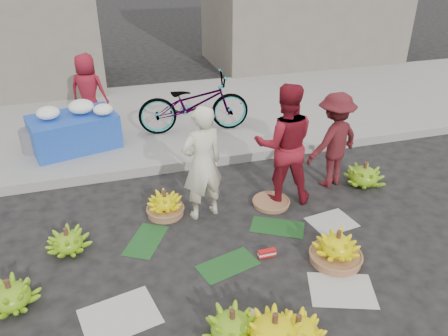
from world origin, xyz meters
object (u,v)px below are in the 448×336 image
object	(u,v)px
banana_bunch_4	(337,249)
bicycle	(194,104)
flower_table	(74,129)
vendor_cream	(202,164)
banana_bunch_0	(11,295)

from	to	relation	value
banana_bunch_4	bicycle	xyz separation A→B (m)	(-0.70, 3.76, 0.46)
flower_table	vendor_cream	bearing A→B (deg)	-71.28
flower_table	bicycle	xyz separation A→B (m)	(2.01, 0.12, 0.19)
flower_table	bicycle	bearing A→B (deg)	-11.41
banana_bunch_0	banana_bunch_4	world-z (taller)	banana_bunch_4
banana_bunch_0	vendor_cream	bearing A→B (deg)	24.74
banana_bunch_0	flower_table	size ratio (longest dim) A/B	0.43
banana_bunch_4	vendor_cream	size ratio (longest dim) A/B	0.39
vendor_cream	banana_bunch_0	bearing A→B (deg)	11.59
banana_bunch_0	bicycle	distance (m)	4.38
flower_table	banana_bunch_0	bearing A→B (deg)	-115.35
banana_bunch_0	bicycle	world-z (taller)	bicycle
banana_bunch_0	vendor_cream	xyz separation A→B (m)	(2.17, 1.00, 0.60)
vendor_cream	bicycle	size ratio (longest dim) A/B	0.77
banana_bunch_0	bicycle	xyz separation A→B (m)	(2.64, 3.46, 0.49)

